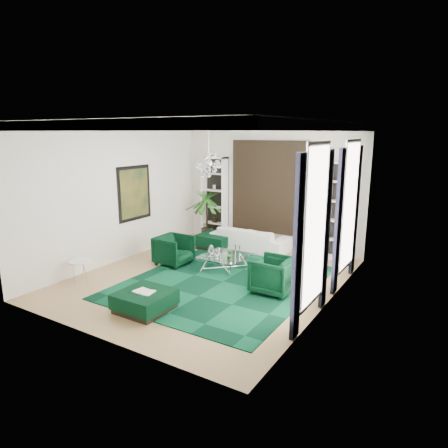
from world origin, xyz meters
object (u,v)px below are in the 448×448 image
Objects in this scene: armchair_left at (174,250)px; ottoman_front at (145,301)px; coffee_table at (225,263)px; ottoman_side at (216,241)px; armchair_right at (273,275)px; sofa at (250,239)px; palm at (207,206)px; side_table at (81,272)px.

ottoman_front is at bearing -153.02° from armchair_left.
ottoman_side is (-1.33, 1.65, 0.02)m from coffee_table.
ottoman_side reaches higher than coffee_table.
armchair_left is 0.77× the size of coffee_table.
coffee_table is at bearing -112.34° from armchair_right.
ottoman_side is at bearing -3.60° from armchair_left.
armchair_right is 1.89m from coffee_table.
armchair_right is at bearing -96.91° from armchair_left.
sofa is 2.05m from palm.
coffee_table is 2.98m from ottoman_front.
sofa is 1.06× the size of palm.
sofa is at bearing 20.44° from ottoman_side.
ottoman_front is 2.50m from side_table.
armchair_left is at bearing 64.31° from sofa.
armchair_right reaches higher than sofa.
sofa is at bearing -143.14° from armchair_right.
coffee_table is 3.63m from side_table.
ottoman_front is (-1.84, -2.26, -0.21)m from armchair_right.
coffee_table is 2.18× the size of side_table.
ottoman_front is 0.45× the size of palm.
sofa reaches higher than side_table.
ottoman_front is at bearing -9.42° from side_table.
ottoman_side is at bearing 104.82° from ottoman_front.
ottoman_side is at bearing 73.59° from side_table.
side_table is at bearing 153.48° from armchair_left.
armchair_right is at bearing -38.54° from palm.
armchair_left is (-1.13, -2.35, 0.05)m from sofa.
ottoman_side is 0.44× the size of palm.
ottoman_side is 4.78m from ottoman_front.
armchair_right is 2.92m from ottoman_front.
side_table is at bearing -94.53° from palm.
coffee_table is (-1.73, 0.71, -0.21)m from armchair_right.
side_table is 5.06m from palm.
side_table is at bearing -135.04° from coffee_table.
ottoman_side is 1.45m from palm.
armchair_right is at bearing -22.34° from coffee_table.
armchair_right reaches higher than ottoman_side.
sofa is 2.06m from coffee_table.
armchair_left is at bearing -96.91° from armchair_right.
ottoman_front is (1.35, -2.65, -0.20)m from armchair_left.
palm reaches higher than ottoman_front.
armchair_left is 0.98× the size of armchair_right.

